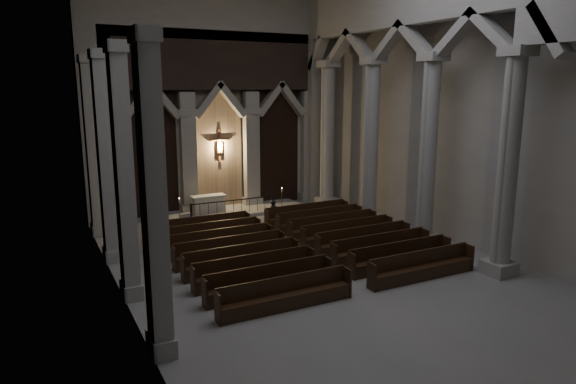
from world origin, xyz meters
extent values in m
plane|color=gray|center=(0.00, 0.00, 0.00)|extent=(24.00, 24.00, 0.00)
cube|color=#A09D96|center=(0.00, 12.00, 6.00)|extent=(14.00, 0.10, 12.00)
cube|color=#A09D96|center=(-7.00, 0.00, 6.00)|extent=(0.10, 24.00, 12.00)
cube|color=#A09D96|center=(7.00, 0.00, 6.00)|extent=(0.10, 24.00, 12.00)
cube|color=#A8A59D|center=(-5.40, 11.50, 3.20)|extent=(0.80, 0.50, 6.40)
cube|color=#A8A59D|center=(-5.40, 11.50, 0.25)|extent=(1.05, 0.70, 0.50)
cube|color=#A8A59D|center=(-5.40, 11.50, 5.35)|extent=(1.00, 0.65, 0.35)
cube|color=#A8A59D|center=(-1.80, 11.50, 3.20)|extent=(0.80, 0.50, 6.40)
cube|color=#A8A59D|center=(-1.80, 11.50, 0.25)|extent=(1.05, 0.70, 0.50)
cube|color=#A8A59D|center=(-1.80, 11.50, 5.35)|extent=(1.00, 0.65, 0.35)
cube|color=#A8A59D|center=(1.80, 11.50, 3.20)|extent=(0.80, 0.50, 6.40)
cube|color=#A8A59D|center=(1.80, 11.50, 0.25)|extent=(1.05, 0.70, 0.50)
cube|color=#A8A59D|center=(1.80, 11.50, 5.35)|extent=(1.00, 0.65, 0.35)
cube|color=#A8A59D|center=(5.40, 11.50, 3.20)|extent=(0.80, 0.50, 6.40)
cube|color=#A8A59D|center=(5.40, 11.50, 0.25)|extent=(1.05, 0.70, 0.50)
cube|color=#A8A59D|center=(5.40, 11.50, 5.35)|extent=(1.00, 0.65, 0.35)
cube|color=black|center=(-3.60, 11.85, 3.50)|extent=(2.60, 0.15, 7.00)
cube|color=#997D63|center=(0.00, 11.85, 3.50)|extent=(2.60, 0.15, 7.00)
cube|color=black|center=(3.60, 11.85, 3.50)|extent=(2.60, 0.15, 7.00)
cube|color=black|center=(0.00, 11.50, 8.00)|extent=(12.00, 0.50, 3.00)
cube|color=#A8A59D|center=(-6.20, 11.50, 4.50)|extent=(1.60, 0.50, 9.00)
cube|color=#A8A59D|center=(6.20, 11.50, 4.50)|extent=(1.60, 0.50, 9.00)
cube|color=#A8A59D|center=(0.00, 11.50, 10.50)|extent=(14.00, 0.50, 3.00)
plane|color=#F9CA70|center=(0.00, 11.82, 3.50)|extent=(1.50, 0.00, 1.50)
cube|color=brown|center=(0.00, 11.73, 3.50)|extent=(0.13, 0.08, 1.80)
cube|color=brown|center=(0.00, 11.73, 3.85)|extent=(1.10, 0.08, 0.13)
cube|color=tan|center=(0.00, 11.67, 3.45)|extent=(0.26, 0.10, 0.60)
sphere|color=tan|center=(0.00, 11.67, 3.85)|extent=(0.17, 0.17, 0.17)
cylinder|color=tan|center=(-0.26, 11.67, 3.82)|extent=(0.45, 0.08, 0.08)
cylinder|color=tan|center=(0.26, 11.67, 3.82)|extent=(0.45, 0.08, 0.08)
cube|color=#A8A59D|center=(5.50, 9.50, 0.25)|extent=(1.00, 1.00, 0.50)
cylinder|color=#A8A59D|center=(5.50, 9.50, 4.00)|extent=(0.70, 0.70, 7.50)
cube|color=#A8A59D|center=(5.50, 9.50, 7.85)|extent=(0.95, 0.95, 0.35)
cube|color=#A8A59D|center=(5.50, 5.50, 0.25)|extent=(1.00, 1.00, 0.50)
cylinder|color=#A8A59D|center=(5.50, 5.50, 4.00)|extent=(0.70, 0.70, 7.50)
cube|color=#A8A59D|center=(5.50, 5.50, 7.85)|extent=(0.95, 0.95, 0.35)
cube|color=#A8A59D|center=(5.50, 1.50, 0.25)|extent=(1.00, 1.00, 0.50)
cylinder|color=#A8A59D|center=(5.50, 1.50, 4.00)|extent=(0.70, 0.70, 7.50)
cube|color=#A8A59D|center=(5.50, 1.50, 7.85)|extent=(0.95, 0.95, 0.35)
cube|color=#A8A59D|center=(5.50, -2.50, 0.25)|extent=(1.00, 1.00, 0.50)
cylinder|color=#A8A59D|center=(5.50, -2.50, 4.00)|extent=(0.70, 0.70, 7.50)
cube|color=#A8A59D|center=(5.50, -2.50, 7.85)|extent=(0.95, 0.95, 0.35)
cube|color=#A8A59D|center=(5.50, 11.40, 4.60)|extent=(0.55, 1.20, 9.20)
cube|color=#A8A59D|center=(-6.75, 9.50, 0.25)|extent=(0.60, 1.00, 0.50)
cube|color=#A8A59D|center=(-6.75, 9.50, 4.00)|extent=(0.50, 0.80, 7.50)
cube|color=#A8A59D|center=(-6.75, 9.50, 7.85)|extent=(0.60, 1.00, 0.35)
cube|color=#A8A59D|center=(-6.75, 5.50, 0.25)|extent=(0.60, 1.00, 0.50)
cube|color=#A8A59D|center=(-6.75, 5.50, 4.00)|extent=(0.50, 0.80, 7.50)
cube|color=#A8A59D|center=(-6.75, 5.50, 7.85)|extent=(0.60, 1.00, 0.35)
cube|color=#A8A59D|center=(-6.75, 1.50, 0.25)|extent=(0.60, 1.00, 0.50)
cube|color=#A8A59D|center=(-6.75, 1.50, 4.00)|extent=(0.50, 0.80, 7.50)
cube|color=#A8A59D|center=(-6.75, 1.50, 7.85)|extent=(0.60, 1.00, 0.35)
cube|color=#A8A59D|center=(-6.75, -2.50, 0.25)|extent=(0.60, 1.00, 0.50)
cube|color=#A8A59D|center=(-6.75, -2.50, 4.00)|extent=(0.50, 0.80, 7.50)
cube|color=#A8A59D|center=(-6.75, -2.50, 7.85)|extent=(0.60, 1.00, 0.35)
cube|color=#A8A59D|center=(0.00, 10.60, 0.07)|extent=(8.50, 2.60, 0.15)
cube|color=beige|center=(-1.07, 10.62, 0.59)|extent=(1.66, 0.65, 0.88)
cube|color=silver|center=(-1.07, 10.62, 1.05)|extent=(1.80, 0.72, 0.04)
cube|color=black|center=(0.00, 9.79, 0.86)|extent=(4.54, 0.05, 0.05)
cube|color=black|center=(-2.27, 9.79, 0.45)|extent=(0.09, 0.09, 0.91)
cube|color=black|center=(2.27, 9.79, 0.45)|extent=(0.09, 0.09, 0.91)
cylinder|color=black|center=(-1.81, 9.79, 0.43)|extent=(0.02, 0.02, 0.83)
cylinder|color=black|center=(-1.36, 9.79, 0.43)|extent=(0.02, 0.02, 0.83)
cylinder|color=black|center=(-0.91, 9.79, 0.43)|extent=(0.02, 0.02, 0.83)
cylinder|color=black|center=(-0.45, 9.79, 0.43)|extent=(0.02, 0.02, 0.83)
cylinder|color=black|center=(0.00, 9.79, 0.43)|extent=(0.02, 0.02, 0.83)
cylinder|color=black|center=(0.45, 9.79, 0.43)|extent=(0.02, 0.02, 0.83)
cylinder|color=black|center=(0.91, 9.79, 0.43)|extent=(0.02, 0.02, 0.83)
cylinder|color=black|center=(1.36, 9.79, 0.43)|extent=(0.02, 0.02, 0.83)
cylinder|color=black|center=(1.81, 9.79, 0.43)|extent=(0.02, 0.02, 0.83)
cylinder|color=olive|center=(-2.97, 9.35, 0.02)|extent=(0.23, 0.23, 0.05)
cylinder|color=olive|center=(-2.97, 9.35, 0.58)|extent=(0.03, 0.03, 1.11)
cylinder|color=olive|center=(-2.97, 9.35, 1.13)|extent=(0.12, 0.12, 0.02)
cylinder|color=#F2E7CC|center=(-2.97, 9.35, 1.23)|extent=(0.05, 0.05, 0.19)
sphere|color=#E2964F|center=(-2.97, 9.35, 1.35)|extent=(0.04, 0.04, 0.04)
cylinder|color=olive|center=(2.63, 9.40, 0.02)|extent=(0.23, 0.23, 0.05)
cylinder|color=olive|center=(2.63, 9.40, 0.58)|extent=(0.03, 0.03, 1.10)
cylinder|color=olive|center=(2.63, 9.40, 1.13)|extent=(0.12, 0.12, 0.02)
cylinder|color=#F2E7CC|center=(2.63, 9.40, 1.23)|extent=(0.05, 0.05, 0.19)
sphere|color=#E2964F|center=(2.63, 9.40, 1.34)|extent=(0.04, 0.04, 0.04)
cube|color=black|center=(-2.70, 6.71, 0.24)|extent=(4.42, 0.42, 0.47)
cube|color=black|center=(-2.70, 6.91, 0.74)|extent=(4.42, 0.07, 0.53)
cube|color=black|center=(-4.91, 6.71, 0.47)|extent=(0.06, 0.47, 0.95)
cube|color=black|center=(-0.49, 6.71, 0.47)|extent=(0.06, 0.47, 0.95)
cube|color=black|center=(2.70, 6.71, 0.24)|extent=(4.42, 0.42, 0.47)
cube|color=black|center=(2.70, 6.91, 0.74)|extent=(4.42, 0.07, 0.53)
cube|color=black|center=(0.49, 6.71, 0.47)|extent=(0.06, 0.47, 0.95)
cube|color=black|center=(4.91, 6.71, 0.47)|extent=(0.06, 0.47, 0.95)
cube|color=black|center=(-2.70, 5.52, 0.24)|extent=(4.42, 0.42, 0.47)
cube|color=black|center=(-2.70, 5.72, 0.74)|extent=(4.42, 0.07, 0.53)
cube|color=black|center=(-4.91, 5.52, 0.47)|extent=(0.06, 0.47, 0.95)
cube|color=black|center=(-0.49, 5.52, 0.47)|extent=(0.06, 0.47, 0.95)
cube|color=black|center=(2.70, 5.52, 0.24)|extent=(4.42, 0.42, 0.47)
cube|color=black|center=(2.70, 5.72, 0.74)|extent=(4.42, 0.07, 0.53)
cube|color=black|center=(0.49, 5.52, 0.47)|extent=(0.06, 0.47, 0.95)
cube|color=black|center=(4.91, 5.52, 0.47)|extent=(0.06, 0.47, 0.95)
cube|color=black|center=(-2.70, 4.33, 0.24)|extent=(4.42, 0.42, 0.47)
cube|color=black|center=(-2.70, 4.53, 0.74)|extent=(4.42, 0.07, 0.53)
cube|color=black|center=(-4.91, 4.33, 0.47)|extent=(0.06, 0.47, 0.95)
cube|color=black|center=(-0.49, 4.33, 0.47)|extent=(0.06, 0.47, 0.95)
cube|color=black|center=(2.70, 4.33, 0.24)|extent=(4.42, 0.42, 0.47)
cube|color=black|center=(2.70, 4.53, 0.74)|extent=(4.42, 0.07, 0.53)
cube|color=black|center=(0.49, 4.33, 0.47)|extent=(0.06, 0.47, 0.95)
cube|color=black|center=(4.91, 4.33, 0.47)|extent=(0.06, 0.47, 0.95)
cube|color=black|center=(-2.70, 3.15, 0.24)|extent=(4.42, 0.42, 0.47)
cube|color=black|center=(-2.70, 3.35, 0.74)|extent=(4.42, 0.07, 0.53)
cube|color=black|center=(-4.91, 3.15, 0.47)|extent=(0.06, 0.47, 0.95)
cube|color=black|center=(-0.49, 3.15, 0.47)|extent=(0.06, 0.47, 0.95)
cube|color=black|center=(2.70, 3.15, 0.24)|extent=(4.42, 0.42, 0.47)
cube|color=black|center=(2.70, 3.35, 0.74)|extent=(4.42, 0.07, 0.53)
cube|color=black|center=(0.49, 3.15, 0.47)|extent=(0.06, 0.47, 0.95)
cube|color=black|center=(4.91, 3.15, 0.47)|extent=(0.06, 0.47, 0.95)
cube|color=black|center=(-2.70, 1.96, 0.24)|extent=(4.42, 0.42, 0.47)
cube|color=black|center=(-2.70, 2.16, 0.74)|extent=(4.42, 0.07, 0.53)
cube|color=black|center=(-4.91, 1.96, 0.47)|extent=(0.06, 0.47, 0.95)
cube|color=black|center=(-0.49, 1.96, 0.47)|extent=(0.06, 0.47, 0.95)
cube|color=black|center=(2.70, 1.96, 0.24)|extent=(4.42, 0.42, 0.47)
cube|color=black|center=(2.70, 2.16, 0.74)|extent=(4.42, 0.07, 0.53)
cube|color=black|center=(0.49, 1.96, 0.47)|extent=(0.06, 0.47, 0.95)
cube|color=black|center=(4.91, 1.96, 0.47)|extent=(0.06, 0.47, 0.95)
cube|color=black|center=(-2.70, 0.77, 0.24)|extent=(4.42, 0.42, 0.47)
cube|color=black|center=(-2.70, 0.97, 0.74)|extent=(4.42, 0.07, 0.53)
cube|color=black|center=(-4.91, 0.77, 0.47)|extent=(0.06, 0.47, 0.95)
cube|color=black|center=(-0.49, 0.77, 0.47)|extent=(0.06, 0.47, 0.95)
cube|color=black|center=(2.70, 0.77, 0.24)|extent=(4.42, 0.42, 0.47)
cube|color=black|center=(2.70, 0.97, 0.74)|extent=(4.42, 0.07, 0.53)
cube|color=black|center=(0.49, 0.77, 0.47)|extent=(0.06, 0.47, 0.95)
cube|color=black|center=(4.91, 0.77, 0.47)|extent=(0.06, 0.47, 0.95)
cube|color=black|center=(-2.70, -0.42, 0.24)|extent=(4.42, 0.42, 0.47)
cube|color=black|center=(-2.70, -0.22, 0.74)|extent=(4.42, 0.07, 0.53)
cube|color=black|center=(-4.91, -0.42, 0.47)|extent=(0.06, 0.47, 0.95)
cube|color=black|center=(-0.49, -0.42, 0.47)|extent=(0.06, 0.47, 0.95)
cube|color=black|center=(2.70, -0.42, 0.24)|extent=(4.42, 0.42, 0.47)
cube|color=black|center=(2.70, -0.22, 0.74)|extent=(4.42, 0.07, 0.53)
cube|color=black|center=(0.49, -0.42, 0.47)|extent=(0.06, 0.47, 0.95)
cube|color=black|center=(4.91, -0.42, 0.47)|extent=(0.06, 0.47, 0.95)
cube|color=black|center=(-2.70, -1.60, 0.24)|extent=(4.42, 0.42, 0.47)
cube|color=black|center=(-2.70, -1.40, 0.74)|extent=(4.42, 0.07, 0.53)
cube|color=black|center=(-4.91, -1.60, 0.47)|extent=(0.06, 0.47, 0.95)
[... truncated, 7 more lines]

